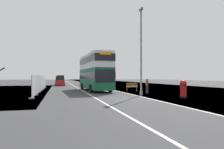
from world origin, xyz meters
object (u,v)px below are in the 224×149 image
at_px(red_pillar_postbox, 183,88).
at_px(pedestrian_at_kerb, 147,86).
at_px(car_receding_mid, 61,80).
at_px(double_decker_bus, 95,72).
at_px(roadworks_barrier, 132,86).
at_px(car_oncoming_near, 60,81).
at_px(lamppost_foreground, 141,54).

relative_size(red_pillar_postbox, pedestrian_at_kerb, 0.94).
distance_m(car_receding_mid, pedestrian_at_kerb, 31.25).
height_order(car_receding_mid, pedestrian_at_kerb, car_receding_mid).
distance_m(double_decker_bus, roadworks_barrier, 5.56).
distance_m(red_pillar_postbox, pedestrian_at_kerb, 5.82).
bearing_deg(pedestrian_at_kerb, red_pillar_postbox, -80.64).
height_order(roadworks_barrier, car_receding_mid, car_receding_mid).
height_order(car_oncoming_near, car_receding_mid, car_receding_mid).
distance_m(double_decker_bus, car_oncoming_near, 18.19).
bearing_deg(double_decker_bus, red_pillar_postbox, -62.82).
xyz_separation_m(red_pillar_postbox, pedestrian_at_kerb, (-0.95, 5.74, -0.02)).
bearing_deg(car_oncoming_near, car_receding_mid, 87.73).
bearing_deg(roadworks_barrier, double_decker_bus, 149.95).
height_order(red_pillar_postbox, car_oncoming_near, car_oncoming_near).
height_order(double_decker_bus, car_oncoming_near, double_decker_bus).
height_order(lamppost_foreground, red_pillar_postbox, lamppost_foreground).
distance_m(lamppost_foreground, pedestrian_at_kerb, 4.54).
height_order(double_decker_bus, pedestrian_at_kerb, double_decker_bus).
xyz_separation_m(double_decker_bus, roadworks_barrier, (4.50, -2.60, -1.98)).
relative_size(car_receding_mid, pedestrian_at_kerb, 2.36).
distance_m(lamppost_foreground, car_receding_mid, 33.30).
bearing_deg(roadworks_barrier, red_pillar_postbox, -80.38).
bearing_deg(lamppost_foreground, car_receding_mid, 103.31).
relative_size(car_oncoming_near, pedestrian_at_kerb, 2.36).
relative_size(lamppost_foreground, car_receding_mid, 2.21).
height_order(double_decker_bus, roadworks_barrier, double_decker_bus).
xyz_separation_m(double_decker_bus, pedestrian_at_kerb, (5.11, -6.06, -1.78)).
bearing_deg(car_receding_mid, lamppost_foreground, -76.69).
relative_size(lamppost_foreground, roadworks_barrier, 5.98).
height_order(double_decker_bus, red_pillar_postbox, double_decker_bus).
bearing_deg(car_receding_mid, red_pillar_postbox, -73.77).
xyz_separation_m(roadworks_barrier, car_receding_mid, (-8.78, 26.34, 0.42)).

